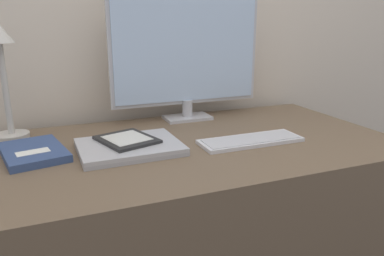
{
  "coord_description": "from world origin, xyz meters",
  "views": [
    {
      "loc": [
        -0.45,
        -0.94,
        1.11
      ],
      "look_at": [
        -0.03,
        0.09,
        0.79
      ],
      "focal_mm": 35.0,
      "sensor_mm": 36.0,
      "label": 1
    }
  ],
  "objects_px": {
    "ereader": "(127,139)",
    "keyboard": "(251,140)",
    "notebook": "(33,152)",
    "monitor": "(187,53)",
    "laptop": "(129,147)",
    "desk_lamp": "(3,68)"
  },
  "relations": [
    {
      "from": "keyboard",
      "to": "notebook",
      "type": "bearing_deg",
      "value": 168.59
    },
    {
      "from": "monitor",
      "to": "ereader",
      "type": "height_order",
      "value": "monitor"
    },
    {
      "from": "laptop",
      "to": "ereader",
      "type": "height_order",
      "value": "ereader"
    },
    {
      "from": "monitor",
      "to": "ereader",
      "type": "distance_m",
      "value": 0.46
    },
    {
      "from": "desk_lamp",
      "to": "ereader",
      "type": "bearing_deg",
      "value": -34.73
    },
    {
      "from": "laptop",
      "to": "notebook",
      "type": "relative_size",
      "value": 1.15
    },
    {
      "from": "ereader",
      "to": "notebook",
      "type": "height_order",
      "value": "ereader"
    },
    {
      "from": "keyboard",
      "to": "desk_lamp",
      "type": "bearing_deg",
      "value": 155.48
    },
    {
      "from": "laptop",
      "to": "desk_lamp",
      "type": "relative_size",
      "value": 0.8
    },
    {
      "from": "keyboard",
      "to": "ereader",
      "type": "bearing_deg",
      "value": 166.03
    },
    {
      "from": "keyboard",
      "to": "notebook",
      "type": "relative_size",
      "value": 1.29
    },
    {
      "from": "keyboard",
      "to": "ereader",
      "type": "relative_size",
      "value": 1.61
    },
    {
      "from": "laptop",
      "to": "desk_lamp",
      "type": "bearing_deg",
      "value": 142.45
    },
    {
      "from": "monitor",
      "to": "laptop",
      "type": "xyz_separation_m",
      "value": [
        -0.3,
        -0.29,
        -0.25
      ]
    },
    {
      "from": "monitor",
      "to": "laptop",
      "type": "relative_size",
      "value": 1.97
    },
    {
      "from": "keyboard",
      "to": "notebook",
      "type": "height_order",
      "value": "notebook"
    },
    {
      "from": "desk_lamp",
      "to": "notebook",
      "type": "relative_size",
      "value": 1.45
    },
    {
      "from": "monitor",
      "to": "ereader",
      "type": "xyz_separation_m",
      "value": [
        -0.3,
        -0.26,
        -0.23
      ]
    },
    {
      "from": "ereader",
      "to": "keyboard",
      "type": "bearing_deg",
      "value": -13.97
    },
    {
      "from": "monitor",
      "to": "notebook",
      "type": "height_order",
      "value": "monitor"
    },
    {
      "from": "ereader",
      "to": "laptop",
      "type": "bearing_deg",
      "value": -86.91
    },
    {
      "from": "keyboard",
      "to": "notebook",
      "type": "xyz_separation_m",
      "value": [
        -0.65,
        0.13,
        0.0
      ]
    }
  ]
}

